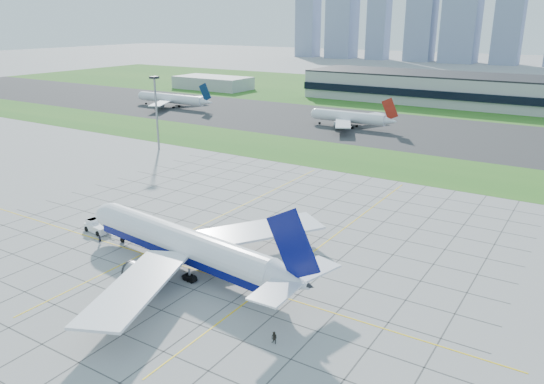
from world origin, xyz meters
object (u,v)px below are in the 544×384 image
(light_mast, at_px, (156,104))
(distant_jet_0, at_px, (172,99))
(airliner, at_px, (185,245))
(crew_near, at_px, (100,239))
(pushback_tug, at_px, (97,227))
(crew_far, at_px, (274,338))
(distant_jet_1, at_px, (351,117))

(light_mast, height_order, distant_jet_0, light_mast)
(airliner, relative_size, crew_near, 30.73)
(pushback_tug, bearing_deg, distant_jet_0, 133.64)
(distant_jet_0, bearing_deg, crew_near, -52.33)
(light_mast, relative_size, pushback_tug, 2.71)
(light_mast, xyz_separation_m, crew_far, (98.10, -79.07, -15.23))
(distant_jet_0, xyz_separation_m, distant_jet_1, (101.86, -0.27, -0.00))
(light_mast, bearing_deg, distant_jet_1, 60.35)
(crew_far, bearing_deg, distant_jet_0, 142.59)
(crew_far, bearing_deg, light_mast, 147.55)
(airliner, distance_m, distant_jet_1, 143.47)
(pushback_tug, distance_m, distant_jet_0, 171.75)
(airliner, height_order, pushback_tug, airliner)
(pushback_tug, distance_m, distant_jet_1, 136.93)
(distant_jet_0, bearing_deg, airliner, -46.84)
(crew_near, relative_size, crew_far, 0.97)
(crew_far, xyz_separation_m, distant_jet_0, (-158.51, 152.16, 3.54))
(airliner, xyz_separation_m, pushback_tug, (-28.50, 3.42, -3.68))
(light_mast, distance_m, crew_far, 126.91)
(crew_far, height_order, distant_jet_0, distant_jet_0)
(light_mast, height_order, airliner, light_mast)
(airliner, relative_size, crew_far, 29.81)
(crew_far, bearing_deg, crew_near, 173.90)
(pushback_tug, bearing_deg, crew_near, -28.56)
(airliner, relative_size, pushback_tug, 5.99)
(light_mast, distance_m, crew_near, 85.01)
(airliner, xyz_separation_m, distant_jet_0, (-131.82, 140.58, -0.35))
(distant_jet_0, height_order, distant_jet_1, same)
(pushback_tug, distance_m, crew_near, 6.95)
(pushback_tug, bearing_deg, light_mast, 130.46)
(airliner, bearing_deg, crew_near, -171.88)
(distant_jet_1, bearing_deg, crew_far, -69.54)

